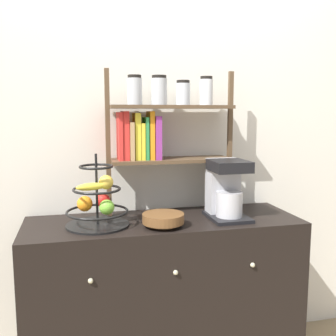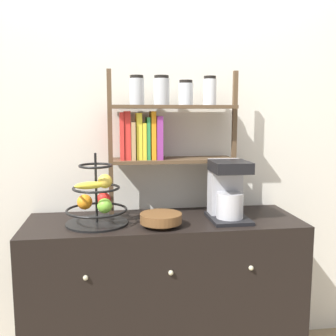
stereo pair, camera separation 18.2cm
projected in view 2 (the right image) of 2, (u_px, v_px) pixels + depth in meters
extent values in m
cube|color=silver|center=(157.00, 130.00, 2.25)|extent=(7.00, 0.05, 2.60)
cube|color=black|center=(164.00, 297.00, 2.09)|extent=(1.41, 0.47, 0.85)
sphere|color=#B2AD8C|center=(86.00, 278.00, 1.77)|extent=(0.02, 0.02, 0.02)
sphere|color=#B2AD8C|center=(171.00, 273.00, 1.82)|extent=(0.02, 0.02, 0.02)
sphere|color=#B2AD8C|center=(251.00, 268.00, 1.88)|extent=(0.02, 0.02, 0.02)
cube|color=black|center=(228.00, 218.00, 2.03)|extent=(0.20, 0.26, 0.02)
cube|color=#B7B7BC|center=(225.00, 186.00, 2.08)|extent=(0.17, 0.10, 0.29)
cylinder|color=#B7B7BC|center=(230.00, 205.00, 2.00)|extent=(0.14, 0.14, 0.13)
cube|color=black|center=(230.00, 167.00, 1.98)|extent=(0.19, 0.21, 0.06)
cylinder|color=black|center=(97.00, 223.00, 1.96)|extent=(0.31, 0.31, 0.01)
cylinder|color=black|center=(96.00, 188.00, 1.93)|extent=(0.01, 0.01, 0.35)
torus|color=black|center=(97.00, 210.00, 1.95)|extent=(0.30, 0.30, 0.01)
torus|color=black|center=(96.00, 188.00, 1.93)|extent=(0.23, 0.23, 0.01)
torus|color=black|center=(96.00, 166.00, 1.92)|extent=(0.17, 0.17, 0.01)
sphere|color=red|center=(104.00, 199.00, 2.02)|extent=(0.07, 0.07, 0.07)
sphere|color=#6BAD33|center=(105.00, 206.00, 1.88)|extent=(0.07, 0.07, 0.07)
sphere|color=orange|center=(85.00, 202.00, 1.95)|extent=(0.08, 0.08, 0.08)
ellipsoid|color=yellow|center=(90.00, 185.00, 1.88)|extent=(0.15, 0.07, 0.04)
sphere|color=gold|center=(105.00, 181.00, 1.92)|extent=(0.07, 0.07, 0.07)
cylinder|color=brown|center=(161.00, 224.00, 1.92)|extent=(0.11, 0.11, 0.02)
cylinder|color=brown|center=(161.00, 218.00, 1.91)|extent=(0.20, 0.20, 0.05)
cube|color=brown|center=(110.00, 144.00, 2.08)|extent=(0.02, 0.02, 0.77)
cube|color=brown|center=(234.00, 142.00, 2.17)|extent=(0.02, 0.02, 0.77)
cube|color=brown|center=(174.00, 160.00, 2.14)|extent=(0.66, 0.20, 0.02)
cube|color=brown|center=(174.00, 107.00, 2.10)|extent=(0.66, 0.20, 0.02)
cube|color=red|center=(122.00, 136.00, 2.08)|extent=(0.02, 0.13, 0.25)
cube|color=red|center=(127.00, 135.00, 2.08)|extent=(0.03, 0.12, 0.25)
cube|color=tan|center=(133.00, 141.00, 2.09)|extent=(0.02, 0.14, 0.20)
cube|color=yellow|center=(139.00, 136.00, 2.09)|extent=(0.03, 0.12, 0.25)
cube|color=yellow|center=(144.00, 141.00, 2.10)|extent=(0.02, 0.12, 0.19)
cube|color=#2D8C47|center=(148.00, 138.00, 2.10)|extent=(0.02, 0.13, 0.22)
cube|color=orange|center=(153.00, 135.00, 2.10)|extent=(0.03, 0.12, 0.25)
cube|color=#8C338C|center=(159.00, 138.00, 2.11)|extent=(0.03, 0.14, 0.23)
cylinder|color=#ADB2B7|center=(137.00, 92.00, 2.06)|extent=(0.08, 0.08, 0.14)
cylinder|color=black|center=(137.00, 77.00, 2.05)|extent=(0.07, 0.07, 0.02)
cylinder|color=#ADB2B7|center=(161.00, 92.00, 2.08)|extent=(0.09, 0.09, 0.14)
cylinder|color=black|center=(161.00, 77.00, 2.07)|extent=(0.08, 0.08, 0.02)
cylinder|color=silver|center=(186.00, 94.00, 2.10)|extent=(0.08, 0.08, 0.12)
cylinder|color=black|center=(186.00, 82.00, 2.09)|extent=(0.07, 0.07, 0.02)
cylinder|color=silver|center=(210.00, 92.00, 2.12)|extent=(0.07, 0.07, 0.14)
cylinder|color=black|center=(210.00, 77.00, 2.10)|extent=(0.07, 0.07, 0.02)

